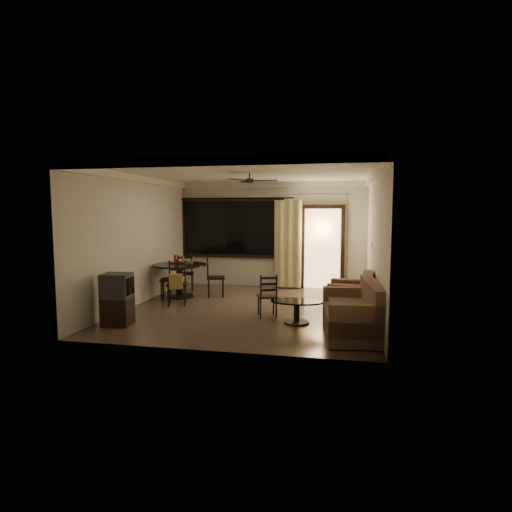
% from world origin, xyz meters
% --- Properties ---
extents(ground, '(5.50, 5.50, 0.00)m').
position_xyz_m(ground, '(0.00, 0.00, 0.00)').
color(ground, '#7F6651').
rests_on(ground, ground).
extents(room_shell, '(5.50, 6.70, 5.50)m').
position_xyz_m(room_shell, '(0.59, 1.77, 1.83)').
color(room_shell, beige).
rests_on(room_shell, ground).
extents(dining_table, '(1.26, 1.26, 1.01)m').
position_xyz_m(dining_table, '(-1.90, 0.90, 0.62)').
color(dining_table, black).
rests_on(dining_table, ground).
extents(dining_chair_west, '(0.53, 0.53, 0.95)m').
position_xyz_m(dining_chair_west, '(-2.04, 0.65, 0.28)').
color(dining_chair_west, black).
rests_on(dining_chair_west, ground).
extents(dining_chair_east, '(0.53, 0.53, 0.95)m').
position_xyz_m(dining_chair_east, '(-1.10, 1.14, 0.28)').
color(dining_chair_east, black).
rests_on(dining_chair_east, ground).
extents(dining_chair_south, '(0.53, 0.56, 0.95)m').
position_xyz_m(dining_chair_south, '(-1.64, 0.08, 0.31)').
color(dining_chair_south, black).
rests_on(dining_chair_south, ground).
extents(dining_chair_north, '(0.53, 0.53, 0.95)m').
position_xyz_m(dining_chair_north, '(-2.05, 1.65, 0.28)').
color(dining_chair_north, black).
rests_on(dining_chair_north, ground).
extents(tv_cabinet, '(0.54, 0.50, 0.93)m').
position_xyz_m(tv_cabinet, '(-2.05, -1.71, 0.47)').
color(tv_cabinet, black).
rests_on(tv_cabinet, ground).
extents(sofa, '(1.02, 1.70, 0.87)m').
position_xyz_m(sofa, '(2.11, -1.54, 0.35)').
color(sofa, '#492B22').
rests_on(sofa, ground).
extents(armchair, '(0.91, 0.91, 0.84)m').
position_xyz_m(armchair, '(2.10, -0.14, 0.35)').
color(armchair, '#492B22').
rests_on(armchair, ground).
extents(coffee_table, '(0.95, 0.57, 0.42)m').
position_xyz_m(coffee_table, '(1.08, -0.94, 0.28)').
color(coffee_table, black).
rests_on(coffee_table, ground).
extents(side_chair, '(0.47, 0.47, 0.84)m').
position_xyz_m(side_chair, '(0.47, -0.58, 0.25)').
color(side_chair, black).
rests_on(side_chair, ground).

